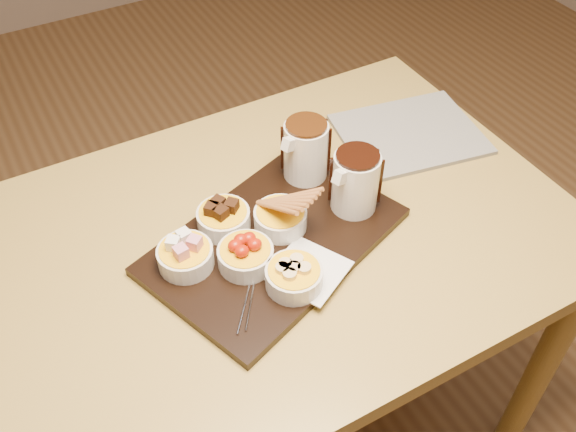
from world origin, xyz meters
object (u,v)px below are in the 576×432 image
dining_table (263,270)px  pitcher_dark_chocolate (355,182)px  newspaper (410,134)px  bowl_strawberries (246,257)px  pitcher_milk_chocolate (306,151)px  serving_board (274,241)px

dining_table → pitcher_dark_chocolate: size_ratio=9.85×
pitcher_dark_chocolate → newspaper: pitcher_dark_chocolate is taller
bowl_strawberries → pitcher_milk_chocolate: pitcher_milk_chocolate is taller
pitcher_milk_chocolate → pitcher_dark_chocolate: bearing=-94.4°
pitcher_dark_chocolate → pitcher_milk_chocolate: (-0.04, 0.13, 0.00)m
serving_board → bowl_strawberries: 0.08m
dining_table → pitcher_dark_chocolate: pitcher_dark_chocolate is taller
pitcher_dark_chocolate → serving_board: bearing=160.0°
bowl_strawberries → pitcher_dark_chocolate: bearing=7.5°
bowl_strawberries → pitcher_dark_chocolate: 0.25m
newspaper → serving_board: bearing=-151.3°
serving_board → pitcher_milk_chocolate: bearing=21.8°
pitcher_milk_chocolate → newspaper: size_ratio=0.40×
dining_table → bowl_strawberries: size_ratio=12.00×
pitcher_dark_chocolate → dining_table: bearing=151.2°
serving_board → pitcher_dark_chocolate: size_ratio=3.78×
dining_table → serving_board: serving_board is taller
bowl_strawberries → newspaper: bearing=19.4°
pitcher_dark_chocolate → bowl_strawberries: bearing=167.3°
bowl_strawberries → pitcher_dark_chocolate: (0.25, 0.03, 0.04)m
bowl_strawberries → newspaper: 0.52m
serving_board → pitcher_dark_chocolate: (0.18, 0.00, 0.07)m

